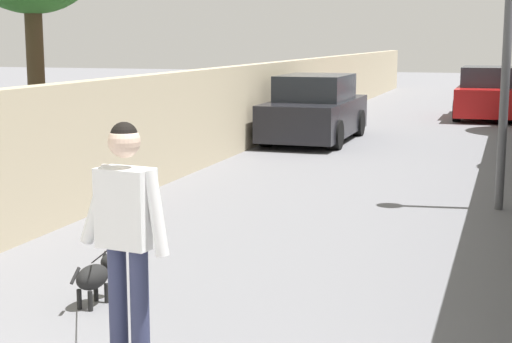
% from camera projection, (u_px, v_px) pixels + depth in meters
% --- Properties ---
extents(ground_plane, '(80.00, 80.00, 0.00)m').
position_uv_depth(ground_plane, '(383.00, 153.00, 16.43)').
color(ground_plane, slate).
extents(wall_left, '(48.00, 0.30, 1.81)m').
position_uv_depth(wall_left, '(216.00, 114.00, 15.31)').
color(wall_left, tan).
rests_on(wall_left, ground).
extents(lamp_post, '(0.36, 0.36, 4.01)m').
position_uv_depth(lamp_post, '(509.00, 8.00, 10.52)').
color(lamp_post, '#4C4C51').
rests_on(lamp_post, ground).
extents(person_skateboarder, '(0.27, 0.72, 1.74)m').
position_uv_depth(person_skateboarder, '(127.00, 227.00, 5.31)').
color(person_skateboarder, '#333859').
rests_on(person_skateboarder, skateboard).
extents(dog, '(1.62, 1.17, 1.06)m').
position_uv_depth(dog, '(95.00, 276.00, 7.00)').
color(dog, black).
rests_on(dog, ground).
extents(car_near, '(4.13, 1.80, 1.54)m').
position_uv_depth(car_near, '(315.00, 110.00, 18.20)').
color(car_near, black).
rests_on(car_near, ground).
extents(car_far, '(4.08, 1.80, 1.54)m').
position_uv_depth(car_far, '(488.00, 94.00, 23.39)').
color(car_far, '#B71414').
rests_on(car_far, ground).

